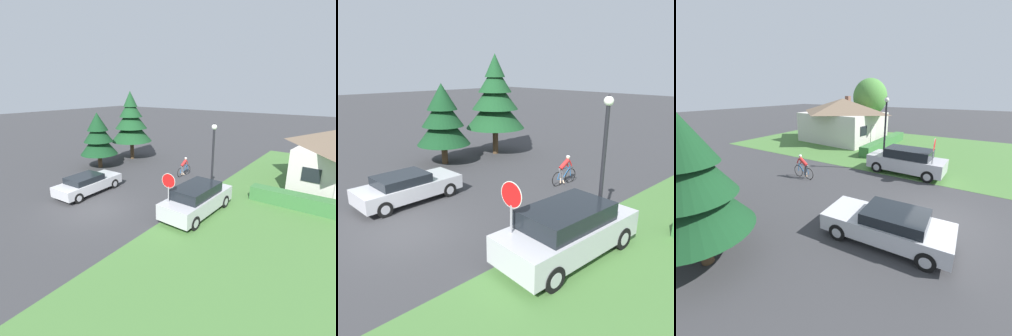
% 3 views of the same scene
% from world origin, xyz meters
% --- Properties ---
extents(ground_plane, '(140.00, 140.00, 0.00)m').
position_xyz_m(ground_plane, '(0.00, 0.00, 0.00)').
color(ground_plane, '#38383A').
extents(hedge_row, '(9.03, 0.90, 0.89)m').
position_xyz_m(hedge_row, '(11.29, 7.28, 0.45)').
color(hedge_row, '#387038').
rests_on(hedge_row, ground).
extents(sedan_left_lane, '(2.06, 4.72, 1.31)m').
position_xyz_m(sedan_left_lane, '(-2.58, 1.45, 0.67)').
color(sedan_left_lane, '#BCBCC1').
rests_on(sedan_left_lane, ground).
extents(cyclist, '(0.44, 1.72, 1.52)m').
position_xyz_m(cyclist, '(0.70, 8.46, 0.72)').
color(cyclist, black).
rests_on(cyclist, ground).
extents(parked_suv_right, '(2.15, 5.03, 1.73)m').
position_xyz_m(parked_suv_right, '(5.00, 3.14, 0.88)').
color(parked_suv_right, '#B7B7BC').
rests_on(parked_suv_right, ground).
extents(stop_sign, '(0.80, 0.07, 2.74)m').
position_xyz_m(stop_sign, '(4.28, 1.38, 1.97)').
color(stop_sign, gray).
rests_on(stop_sign, ground).
extents(street_lamp, '(0.31, 0.31, 5.00)m').
position_xyz_m(street_lamp, '(5.04, 4.81, 3.10)').
color(street_lamp, black).
rests_on(street_lamp, ground).
extents(conifer_tall_near, '(3.26, 3.26, 4.93)m').
position_xyz_m(conifer_tall_near, '(-6.74, 5.99, 2.82)').
color(conifer_tall_near, '#4C3823').
rests_on(conifer_tall_near, ground).
extents(conifer_tall_far, '(4.00, 4.00, 6.69)m').
position_xyz_m(conifer_tall_far, '(-6.56, 10.02, 3.70)').
color(conifer_tall_far, '#4C3823').
rests_on(conifer_tall_far, ground).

